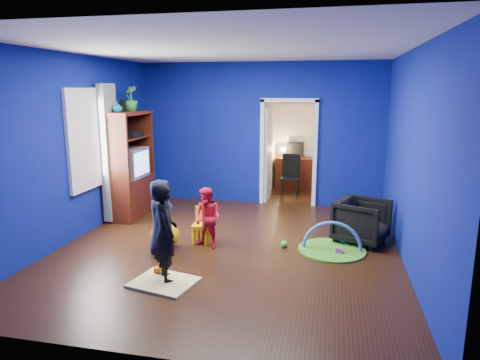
% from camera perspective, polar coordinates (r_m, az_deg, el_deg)
% --- Properties ---
extents(floor, '(5.00, 5.50, 0.01)m').
position_cam_1_polar(floor, '(6.53, -1.59, -9.09)').
color(floor, black).
rests_on(floor, ground).
extents(ceiling, '(5.00, 5.50, 0.01)m').
position_cam_1_polar(ceiling, '(6.12, -1.75, 17.15)').
color(ceiling, white).
rests_on(ceiling, wall_back).
extents(wall_back, '(5.00, 0.02, 2.90)m').
position_cam_1_polar(wall_back, '(8.84, 2.63, 6.12)').
color(wall_back, navy).
rests_on(wall_back, floor).
extents(wall_front, '(5.00, 0.02, 2.90)m').
position_cam_1_polar(wall_front, '(3.60, -12.21, -2.70)').
color(wall_front, navy).
rests_on(wall_front, floor).
extents(wall_left, '(0.02, 5.50, 2.90)m').
position_cam_1_polar(wall_left, '(7.18, -21.48, 3.96)').
color(wall_left, navy).
rests_on(wall_left, floor).
extents(wall_right, '(0.02, 5.50, 2.90)m').
position_cam_1_polar(wall_right, '(6.07, 21.91, 2.62)').
color(wall_right, navy).
rests_on(wall_right, floor).
extents(alcove, '(1.00, 1.75, 2.50)m').
position_cam_1_polar(alcove, '(9.64, 7.03, 5.34)').
color(alcove, silver).
rests_on(alcove, floor).
extents(armchair, '(0.97, 0.96, 0.68)m').
position_cam_1_polar(armchair, '(6.94, 15.93, -5.30)').
color(armchair, black).
rests_on(armchair, floor).
extents(child_black, '(0.51, 0.55, 1.26)m').
position_cam_1_polar(child_black, '(5.36, -9.95, -6.91)').
color(child_black, black).
rests_on(child_black, floor).
extents(child_navy, '(0.44, 0.59, 1.11)m').
position_cam_1_polar(child_navy, '(6.23, -10.49, -4.94)').
color(child_navy, '#10163B').
rests_on(child_navy, floor).
extents(toddler_red, '(0.54, 0.48, 0.92)m').
position_cam_1_polar(toddler_red, '(6.44, -4.36, -5.09)').
color(toddler_red, red).
rests_on(toddler_red, floor).
extents(vase, '(0.19, 0.19, 0.18)m').
position_cam_1_polar(vase, '(7.83, -16.08, 9.35)').
color(vase, '#0D616A').
rests_on(vase, tv_armoire).
extents(potted_plant, '(0.31, 0.31, 0.46)m').
position_cam_1_polar(potted_plant, '(8.29, -14.42, 10.51)').
color(potted_plant, '#308431').
rests_on(potted_plant, tv_armoire).
extents(tv_armoire, '(0.58, 1.14, 1.96)m').
position_cam_1_polar(tv_armoire, '(8.21, -14.67, 1.99)').
color(tv_armoire, '#3F190A').
rests_on(tv_armoire, floor).
extents(crt_tv, '(0.46, 0.70, 0.54)m').
position_cam_1_polar(crt_tv, '(8.18, -14.43, 2.25)').
color(crt_tv, silver).
rests_on(crt_tv, tv_armoire).
extents(yellow_blanket, '(0.86, 0.75, 0.03)m').
position_cam_1_polar(yellow_blanket, '(5.51, -10.12, -13.28)').
color(yellow_blanket, '#F2E07A').
rests_on(yellow_blanket, floor).
extents(hopper_ball, '(0.42, 0.42, 0.42)m').
position_cam_1_polar(hopper_ball, '(6.57, -9.94, -7.18)').
color(hopper_ball, yellow).
rests_on(hopper_ball, floor).
extents(kid_chair, '(0.30, 0.30, 0.50)m').
position_cam_1_polar(kid_chair, '(6.73, -5.07, -6.24)').
color(kid_chair, yellow).
rests_on(kid_chair, floor).
extents(play_mat, '(0.99, 0.99, 0.03)m').
position_cam_1_polar(play_mat, '(6.58, 12.13, -9.09)').
color(play_mat, '#4DA826').
rests_on(play_mat, floor).
extents(toy_arch, '(0.88, 0.05, 0.88)m').
position_cam_1_polar(toy_arch, '(6.57, 12.13, -9.04)').
color(toy_arch, '#3F8CD8').
rests_on(toy_arch, floor).
extents(window_left, '(0.03, 0.95, 1.55)m').
position_cam_1_polar(window_left, '(7.45, -19.96, 5.11)').
color(window_left, white).
rests_on(window_left, wall_left).
extents(curtain, '(0.14, 0.42, 2.40)m').
position_cam_1_polar(curtain, '(7.90, -17.00, 3.46)').
color(curtain, slate).
rests_on(curtain, floor).
extents(doorway, '(1.16, 0.10, 2.10)m').
position_cam_1_polar(doorway, '(8.81, 6.46, 3.42)').
color(doorway, white).
rests_on(doorway, floor).
extents(study_desk, '(0.88, 0.44, 0.75)m').
position_cam_1_polar(study_desk, '(10.40, 7.23, 0.94)').
color(study_desk, '#3D140A').
rests_on(study_desk, floor).
extents(desk_monitor, '(0.40, 0.05, 0.32)m').
position_cam_1_polar(desk_monitor, '(10.43, 7.37, 4.16)').
color(desk_monitor, black).
rests_on(desk_monitor, study_desk).
extents(desk_lamp, '(0.14, 0.14, 0.14)m').
position_cam_1_polar(desk_lamp, '(10.40, 5.80, 4.07)').
color(desk_lamp, '#FFD88C').
rests_on(desk_lamp, study_desk).
extents(folding_chair, '(0.40, 0.40, 0.92)m').
position_cam_1_polar(folding_chair, '(9.45, 6.72, 0.36)').
color(folding_chair, black).
rests_on(folding_chair, floor).
extents(book_shelf, '(0.88, 0.24, 0.04)m').
position_cam_1_polar(book_shelf, '(10.33, 7.53, 10.05)').
color(book_shelf, white).
rests_on(book_shelf, study_desk).
extents(toy_0, '(0.11, 0.11, 0.11)m').
position_cam_1_polar(toy_0, '(6.88, 13.70, -7.85)').
color(toy_0, '#288DE5').
rests_on(toy_0, floor).
extents(toy_1, '(0.10, 0.08, 0.10)m').
position_cam_1_polar(toy_1, '(5.74, -10.81, -11.82)').
color(toy_1, orange).
rests_on(toy_1, floor).
extents(toy_2, '(0.11, 0.11, 0.11)m').
position_cam_1_polar(toy_2, '(6.58, 5.91, -8.47)').
color(toy_2, green).
rests_on(toy_2, floor).
extents(toy_3, '(0.10, 0.08, 0.10)m').
position_cam_1_polar(toy_3, '(6.45, 13.05, -9.20)').
color(toy_3, '#C048B7').
rests_on(toy_3, floor).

